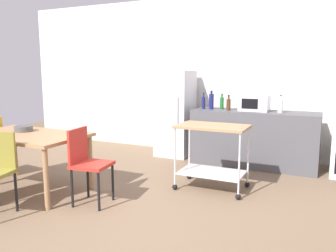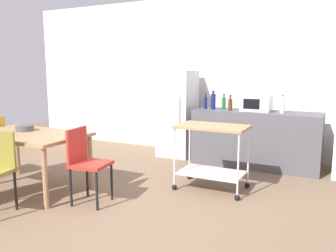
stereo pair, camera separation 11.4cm
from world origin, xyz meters
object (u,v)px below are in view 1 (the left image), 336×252
(bottle_hot_sauce, at_px, (211,101))
(bottle_sparkling_water, at_px, (222,103))
(refrigerator, at_px, (175,113))
(kitchen_cart, at_px, (212,146))
(fruit_bowl, at_px, (24,129))
(bottle_soda, at_px, (203,102))
(chair_red, at_px, (87,160))
(bottle_wine, at_px, (228,104))
(microwave, at_px, (254,103))
(bottle_olive_oil, at_px, (280,106))
(dining_table, at_px, (27,140))

(bottle_hot_sauce, relative_size, bottle_sparkling_water, 1.20)
(refrigerator, bearing_deg, kitchen_cart, -51.21)
(bottle_sparkling_water, bearing_deg, fruit_bowl, -129.61)
(bottle_soda, distance_m, bottle_hot_sauce, 0.14)
(chair_red, distance_m, bottle_wine, 2.65)
(bottle_hot_sauce, xyz_separation_m, bottle_wine, (0.31, -0.05, -0.03))
(kitchen_cart, height_order, bottle_soda, bottle_soda)
(chair_red, bearing_deg, bottle_hot_sauce, -23.04)
(bottle_hot_sauce, xyz_separation_m, fruit_bowl, (-1.84, -2.32, -0.25))
(chair_red, relative_size, bottle_sparkling_water, 3.42)
(bottle_soda, xyz_separation_m, fruit_bowl, (-1.69, -2.33, -0.22))
(bottle_sparkling_water, height_order, microwave, same)
(bottle_soda, bearing_deg, refrigerator, 168.88)
(bottle_sparkling_water, distance_m, microwave, 0.56)
(refrigerator, height_order, bottle_soda, refrigerator)
(refrigerator, relative_size, bottle_wine, 6.01)
(kitchen_cart, bearing_deg, refrigerator, 128.79)
(kitchen_cart, height_order, bottle_hot_sauce, bottle_hot_sauce)
(chair_red, bearing_deg, refrigerator, -6.66)
(bottle_soda, xyz_separation_m, bottle_olive_oil, (1.27, -0.05, 0.00))
(kitchen_cart, bearing_deg, chair_red, -136.40)
(refrigerator, bearing_deg, dining_table, -110.28)
(bottle_hot_sauce, distance_m, fruit_bowl, 2.97)
(dining_table, relative_size, bottle_wine, 5.82)
(bottle_hot_sauce, bearing_deg, dining_table, -124.40)
(refrigerator, xyz_separation_m, microwave, (1.43, -0.07, 0.25))
(bottle_olive_oil, xyz_separation_m, fruit_bowl, (-2.96, -2.27, -0.23))
(dining_table, height_order, bottle_hot_sauce, bottle_hot_sauce)
(microwave, xyz_separation_m, bottle_olive_oil, (0.42, -0.10, -0.02))
(chair_red, relative_size, fruit_bowl, 3.77)
(bottle_olive_oil, bearing_deg, bottle_sparkling_water, 172.13)
(dining_table, height_order, bottle_soda, bottle_soda)
(refrigerator, bearing_deg, bottle_soda, -11.12)
(bottle_soda, bearing_deg, fruit_bowl, -126.04)
(refrigerator, bearing_deg, bottle_sparkling_water, -2.11)
(bottle_sparkling_water, distance_m, bottle_wine, 0.21)
(kitchen_cart, bearing_deg, bottle_sparkling_water, 102.08)
(dining_table, height_order, chair_red, chair_red)
(bottle_sparkling_water, bearing_deg, refrigerator, 177.89)
(dining_table, xyz_separation_m, chair_red, (0.98, -0.03, -0.15))
(refrigerator, distance_m, bottle_olive_oil, 1.87)
(bottle_hot_sauce, bearing_deg, bottle_sparkling_water, 29.41)
(bottle_hot_sauce, distance_m, microwave, 0.71)
(dining_table, relative_size, chair_red, 1.69)
(refrigerator, bearing_deg, bottle_olive_oil, -5.15)
(dining_table, height_order, bottle_sparkling_water, bottle_sparkling_water)
(kitchen_cart, distance_m, microwave, 1.50)
(bottle_wine, xyz_separation_m, microwave, (0.40, 0.10, 0.03))
(kitchen_cart, xyz_separation_m, fruit_bowl, (-2.30, -0.96, 0.21))
(bottle_hot_sauce, height_order, bottle_wine, bottle_hot_sauce)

